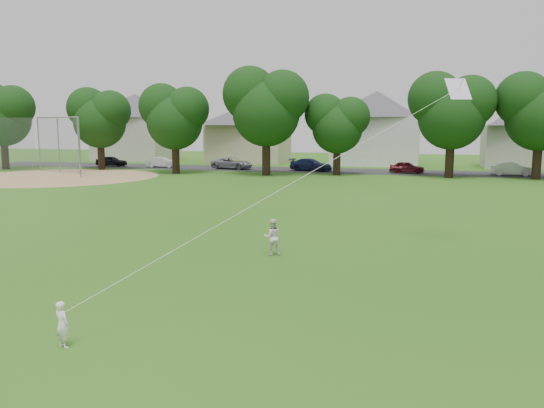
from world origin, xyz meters
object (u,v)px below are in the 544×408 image
(baseball_backstop, at_px, (53,145))
(older_boy, at_px, (272,237))
(kite, at_px, (317,169))
(toddler, at_px, (62,324))

(baseball_backstop, bearing_deg, older_boy, -41.39)
(kite, bearing_deg, older_boy, 128.69)
(older_boy, height_order, kite, kite)
(kite, bearing_deg, toddler, -122.91)
(toddler, distance_m, older_boy, 8.96)
(older_boy, distance_m, baseball_backstop, 39.87)
(older_boy, bearing_deg, kite, 104.25)
(toddler, relative_size, baseball_backstop, 0.08)
(toddler, xyz_separation_m, older_boy, (1.88, 8.76, 0.15))
(toddler, bearing_deg, older_boy, -86.71)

